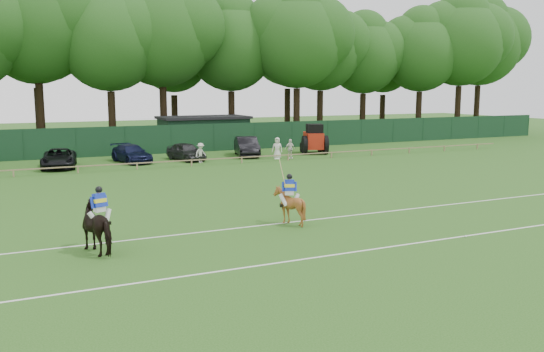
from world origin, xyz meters
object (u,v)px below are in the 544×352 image
hatch_grey (186,151)px  spectator_left (201,153)px  estate_black (247,146)px  suv_black (59,158)px  tractor (314,140)px  spectator_mid (290,149)px  utility_shed (204,132)px  sedan_navy (131,154)px  horse_chestnut (289,206)px  horse_dark (100,226)px  polo_ball (466,236)px  spectator_right (277,148)px

hatch_grey → spectator_left: 2.01m
estate_black → suv_black: bearing=-160.9°
tractor → spectator_mid: bearing=-127.9°
utility_shed → sedan_navy: bearing=-137.3°
horse_chestnut → utility_shed: (6.67, 31.20, 0.74)m
suv_black → spectator_left: size_ratio=3.26×
hatch_grey → spectator_left: bearing=-86.7°
utility_shed → horse_dark: bearing=-114.5°
estate_black → tractor: 6.09m
suv_black → estate_black: 15.13m
estate_black → polo_ball: bearing=-80.1°
spectator_mid → sedan_navy: bearing=160.4°
polo_ball → hatch_grey: bearing=95.8°
horse_dark → spectator_mid: size_ratio=1.35×
spectator_right → utility_shed: bearing=140.6°
suv_black → estate_black: bearing=11.9°
suv_black → sedan_navy: bearing=17.9°
hatch_grey → tractor: tractor is taller
polo_ball → utility_shed: utility_shed is taller
horse_dark → spectator_mid: bearing=-150.4°
spectator_left → spectator_mid: bearing=-27.4°
suv_black → polo_ball: bearing=-57.4°
spectator_left → horse_dark: bearing=-139.4°
tractor → horse_dark: bearing=-114.1°
horse_chestnut → polo_ball: (5.16, -4.96, -0.75)m
sedan_navy → spectator_left: 5.39m
horse_dark → estate_black: (15.78, 24.29, -0.10)m
suv_black → tractor: (21.11, 0.13, 0.54)m
spectator_right → spectator_mid: bearing=22.7°
spectator_left → tractor: tractor is taller
horse_chestnut → spectator_right: bearing=-92.2°
suv_black → hatch_grey: (9.59, 0.35, 0.02)m
sedan_navy → spectator_right: (11.18, -2.83, 0.19)m
utility_shed → spectator_right: bearing=-76.1°
suv_black → horse_chestnut: bearing=-63.9°
sedan_navy → spectator_mid: spectator_mid is taller
horse_dark → polo_ball: 13.73m
sedan_navy → tractor: size_ratio=1.31×
hatch_grey → tractor: (11.52, -0.22, 0.52)m
suv_black → spectator_right: spectator_right is taller
horse_dark → tractor: (21.80, 23.45, 0.32)m
sedan_navy → estate_black: estate_black is taller
spectator_left → hatch_grey: bearing=83.7°
horse_dark → tractor: 32.02m
utility_shed → tractor: 11.27m
horse_dark → spectator_right: size_ratio=1.24×
sedan_navy → spectator_left: size_ratio=3.08×
horse_dark → spectator_right: horse_dark is taller
hatch_grey → spectator_left: (0.58, -1.93, 0.06)m
horse_chestnut → spectator_left: 21.03m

